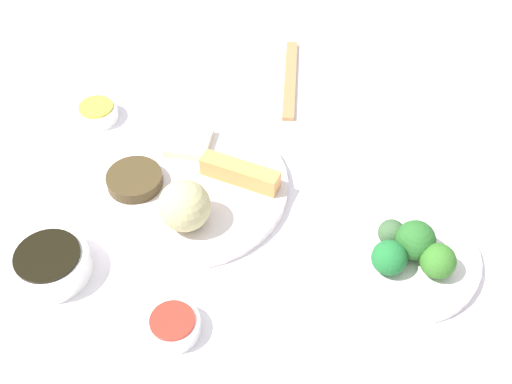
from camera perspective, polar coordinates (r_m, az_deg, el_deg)
The scene contains 18 objects.
tabletop at distance 0.93m, azimuth -2.84°, elevation -0.85°, with size 2.20×2.20×0.02m, color white.
main_plate at distance 0.94m, azimuth -6.12°, elevation 0.56°, with size 0.29×0.29×0.02m, color white.
rice_scoop at distance 0.85m, azimuth -6.47°, elevation -1.25°, with size 0.07×0.07×0.07m, color tan.
spring_roll at distance 0.92m, azimuth -1.46°, elevation 1.71°, with size 0.12×0.03×0.03m, color #DA924C.
crab_rangoon_wonton at distance 0.98m, azimuth -6.10°, elevation 4.47°, with size 0.07×0.07×0.01m, color beige.
stir_fry_heap at distance 0.93m, azimuth -10.90°, elevation 1.10°, with size 0.08×0.08×0.02m, color #44351D.
broccoli_plate at distance 0.87m, azimuth 13.12°, elevation -5.64°, with size 0.20×0.20×0.01m, color white.
broccoli_floret_0 at distance 0.85m, azimuth 14.20°, elevation -4.25°, with size 0.05×0.05×0.05m, color #286527.
broccoli_floret_1 at distance 0.83m, azimuth 11.94°, elevation -5.82°, with size 0.05×0.05×0.05m, color #1F6E30.
broccoli_floret_2 at distance 0.86m, azimuth 12.13°, elevation -3.60°, with size 0.04×0.04×0.04m, color #3B5C37.
broccoli_floret_5 at distance 0.84m, azimuth 16.11°, elevation -6.00°, with size 0.05×0.05×0.05m, color #367326.
soy_sauce_bowl at distance 0.87m, azimuth -18.06°, elevation -6.24°, with size 0.10×0.10×0.04m, color white.
soy_sauce_bowl_liquid at distance 0.86m, azimuth -18.37°, elevation -5.46°, with size 0.09×0.09×0.00m, color black.
sauce_ramekin_hot_mustard at distance 1.07m, azimuth -14.14°, elevation 6.92°, with size 0.07×0.07×0.02m, color white.
sauce_ramekin_hot_mustard_liquid at distance 1.06m, azimuth -14.27°, elevation 7.46°, with size 0.06×0.06×0.00m, color yellow.
sauce_ramekin_sweet_and_sour at distance 0.79m, azimuth -7.49°, elevation -11.92°, with size 0.07×0.07×0.02m, color white.
sauce_ramekin_sweet_and_sour_liquid at distance 0.78m, azimuth -7.59°, elevation -11.43°, with size 0.06×0.06×0.00m, color red.
chopsticks_pair at distance 1.12m, azimuth 3.09°, elevation 10.15°, with size 0.21×0.02×0.01m, color #AD794A.
Camera 1 is at (0.61, -0.08, 0.72)m, focal length 44.30 mm.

